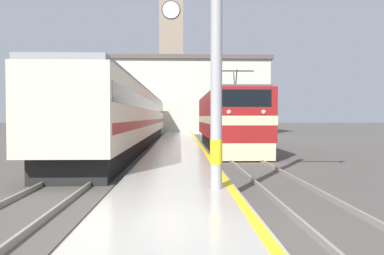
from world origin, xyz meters
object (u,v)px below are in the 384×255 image
object	(u,v)px
locomotive_train	(227,120)
clock_tower	(171,48)
passenger_train	(133,117)
catenary_mast	(219,23)

from	to	relation	value
locomotive_train	clock_tower	bearing A→B (deg)	96.65
clock_tower	locomotive_train	bearing A→B (deg)	-83.35
locomotive_train	passenger_train	xyz separation A→B (m)	(-6.46, 3.21, 0.23)
locomotive_train	catenary_mast	size ratio (longest dim) A/B	1.72
clock_tower	catenary_mast	bearing A→B (deg)	-87.44
passenger_train	catenary_mast	xyz separation A→B (m)	(4.38, -18.05, 2.27)
catenary_mast	clock_tower	xyz separation A→B (m)	(-2.37, 53.06, 9.10)
passenger_train	catenary_mast	world-z (taller)	catenary_mast
passenger_train	clock_tower	size ratio (longest dim) A/B	1.30
passenger_train	clock_tower	xyz separation A→B (m)	(2.01, 35.01, 11.37)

